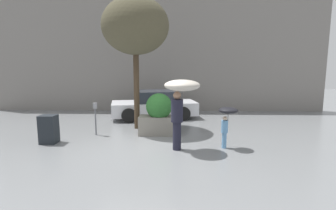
# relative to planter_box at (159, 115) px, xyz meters

# --- Properties ---
(ground_plane) EXTENTS (40.00, 40.00, 0.00)m
(ground_plane) POSITION_rel_planter_box_xyz_m (-0.59, -1.50, -0.72)
(ground_plane) COLOR slate
(building_facade) EXTENTS (18.00, 0.30, 6.00)m
(building_facade) POSITION_rel_planter_box_xyz_m (-0.59, 5.00, 2.28)
(building_facade) COLOR gray
(building_facade) RESTS_ON ground
(planter_box) EXTENTS (1.42, 0.93, 1.48)m
(planter_box) POSITION_rel_planter_box_xyz_m (0.00, 0.00, 0.00)
(planter_box) COLOR gray
(planter_box) RESTS_ON ground
(person_adult) EXTENTS (1.01, 1.01, 2.06)m
(person_adult) POSITION_rel_planter_box_xyz_m (0.73, -1.74, 0.89)
(person_adult) COLOR #1E1E2D
(person_adult) RESTS_ON ground
(person_child) EXTENTS (0.56, 0.56, 1.24)m
(person_child) POSITION_rel_planter_box_xyz_m (2.10, -1.52, 0.24)
(person_child) COLOR #669ED1
(person_child) RESTS_ON ground
(parked_car_near) EXTENTS (4.14, 2.51, 1.28)m
(parked_car_near) POSITION_rel_planter_box_xyz_m (-0.43, 2.97, -0.13)
(parked_car_near) COLOR silver
(parked_car_near) RESTS_ON ground
(street_tree) EXTENTS (2.51, 2.51, 4.97)m
(street_tree) POSITION_rel_planter_box_xyz_m (-0.92, 0.90, 3.16)
(street_tree) COLOR #423323
(street_tree) RESTS_ON ground
(parking_meter) EXTENTS (0.14, 0.14, 1.15)m
(parking_meter) POSITION_rel_planter_box_xyz_m (-2.23, -0.16, 0.12)
(parking_meter) COLOR #595B60
(parking_meter) RESTS_ON ground
(newspaper_box) EXTENTS (0.50, 0.44, 0.90)m
(newspaper_box) POSITION_rel_planter_box_xyz_m (-3.43, -1.16, -0.27)
(newspaper_box) COLOR #1E2328
(newspaper_box) RESTS_ON ground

